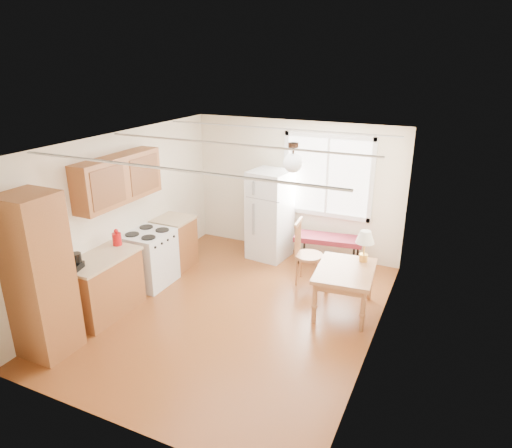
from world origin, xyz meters
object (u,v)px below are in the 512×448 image
Objects in this scene: refrigerator at (270,215)px; chair at (303,248)px; dining_table at (345,275)px; bench at (328,240)px.

refrigerator reaches higher than chair.
refrigerator is 2.23m from dining_table.
chair is (-0.20, -0.81, 0.13)m from bench.
bench is (1.11, 0.08, -0.33)m from refrigerator.
bench is 1.57m from dining_table.
chair is (-0.86, 0.61, 0.05)m from dining_table.
refrigerator is 1.44× the size of dining_table.
bench is at bearing 109.52° from dining_table.
dining_table is 1.06m from chair.
bench is at bearing 10.87° from refrigerator.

